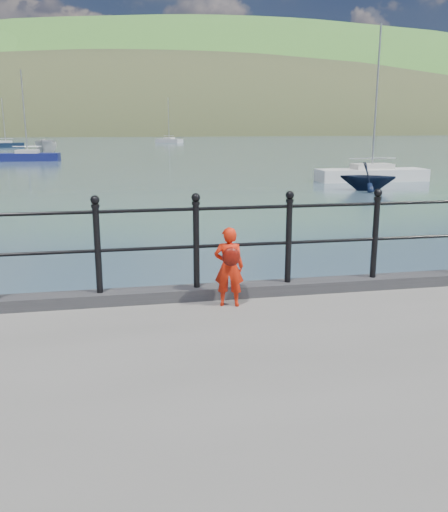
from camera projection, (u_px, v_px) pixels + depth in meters
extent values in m
plane|color=#2D4251|center=(240.00, 362.00, 7.39)|extent=(600.00, 600.00, 0.00)
cube|color=#28282B|center=(243.00, 290.00, 7.00)|extent=(60.00, 0.30, 0.15)
cylinder|color=black|center=(243.00, 245.00, 6.86)|extent=(18.00, 0.04, 0.04)
cylinder|color=black|center=(243.00, 208.00, 6.75)|extent=(18.00, 0.04, 0.04)
cylinder|color=black|center=(98.00, 251.00, 6.52)|extent=(0.08, 0.08, 1.05)
sphere|color=black|center=(95.00, 200.00, 6.37)|extent=(0.11, 0.11, 0.11)
cylinder|color=black|center=(196.00, 247.00, 6.74)|extent=(0.08, 0.08, 1.05)
sphere|color=black|center=(196.00, 197.00, 6.60)|extent=(0.11, 0.11, 0.11)
cylinder|color=black|center=(289.00, 243.00, 6.97)|extent=(0.08, 0.08, 1.05)
sphere|color=black|center=(290.00, 195.00, 6.83)|extent=(0.11, 0.11, 0.11)
cylinder|color=black|center=(375.00, 239.00, 7.19)|extent=(0.08, 0.08, 1.05)
sphere|color=black|center=(378.00, 193.00, 7.05)|extent=(0.11, 0.11, 0.11)
ellipsoid|color=#333A21|center=(176.00, 177.00, 200.74)|extent=(400.00, 100.00, 88.00)
ellipsoid|color=#387026|center=(244.00, 188.00, 268.26)|extent=(600.00, 180.00, 156.00)
cube|color=silver|center=(8.00, 126.00, 172.74)|extent=(9.00, 6.00, 6.00)
cube|color=#4C4744|center=(7.00, 113.00, 171.80)|extent=(9.50, 6.50, 2.00)
cube|color=silver|center=(82.00, 126.00, 177.05)|extent=(9.00, 6.00, 6.00)
cube|color=#4C4744|center=(81.00, 113.00, 176.11)|extent=(9.50, 6.50, 2.00)
cube|color=silver|center=(173.00, 126.00, 182.69)|extent=(9.00, 6.00, 6.00)
cube|color=#4C4744|center=(173.00, 114.00, 181.75)|extent=(9.50, 6.50, 2.00)
cube|color=silver|center=(251.00, 126.00, 187.75)|extent=(9.00, 6.00, 6.00)
cube|color=#4C4744|center=(251.00, 114.00, 186.81)|extent=(9.50, 6.50, 2.00)
imported|color=red|center=(229.00, 267.00, 6.51)|extent=(0.40, 0.31, 0.98)
ellipsoid|color=#BB1407|center=(231.00, 257.00, 6.35)|extent=(0.22, 0.11, 0.23)
imported|color=beige|center=(47.00, 148.00, 53.13)|extent=(2.00, 4.97, 1.90)
imported|color=black|center=(368.00, 176.00, 26.70)|extent=(3.35, 3.17, 1.40)
cube|color=beige|center=(169.00, 141.00, 100.01)|extent=(4.95, 5.18, 0.90)
cube|color=beige|center=(169.00, 139.00, 99.89)|extent=(2.16, 2.20, 0.50)
cylinder|color=#A5A5A8|center=(169.00, 118.00, 99.04)|extent=(0.10, 0.10, 7.35)
cylinder|color=#A5A5A8|center=(169.00, 136.00, 99.76)|extent=(1.72, 1.87, 0.06)
cube|color=black|center=(6.00, 146.00, 77.75)|extent=(5.06, 2.98, 0.90)
cube|color=beige|center=(6.00, 142.00, 77.64)|extent=(1.94, 1.54, 0.50)
cylinder|color=#A5A5A8|center=(4.00, 121.00, 76.93)|extent=(0.10, 0.10, 6.15)
cylinder|color=#A5A5A8|center=(5.00, 139.00, 77.51)|extent=(2.08, 0.76, 0.06)
cube|color=silver|center=(371.00, 177.00, 31.28)|extent=(6.38, 1.82, 0.90)
cube|color=beige|center=(372.00, 168.00, 31.16)|extent=(2.24, 1.25, 0.50)
cylinder|color=#A5A5A8|center=(376.00, 98.00, 30.26)|extent=(0.10, 0.10, 7.84)
cylinder|color=#A5A5A8|center=(373.00, 158.00, 31.04)|extent=(2.87, 0.09, 0.06)
cube|color=#121853|center=(28.00, 158.00, 48.94)|extent=(5.64, 2.15, 0.90)
cube|color=beige|center=(27.00, 153.00, 48.83)|extent=(2.02, 1.37, 0.50)
cylinder|color=#A5A5A8|center=(24.00, 112.00, 47.99)|extent=(0.10, 0.10, 7.19)
cylinder|color=#A5A5A8|center=(27.00, 146.00, 48.70)|extent=(2.49, 0.23, 0.06)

